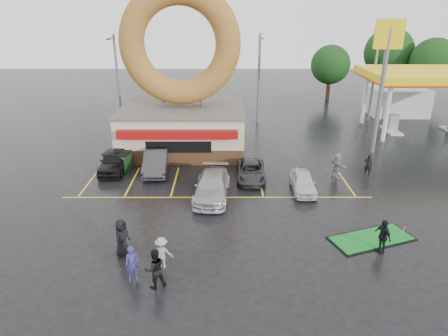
{
  "coord_description": "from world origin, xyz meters",
  "views": [
    {
      "loc": [
        0.43,
        -19.73,
        11.48
      ],
      "look_at": [
        0.46,
        3.04,
        2.2
      ],
      "focal_mm": 32.0,
      "sensor_mm": 36.0,
      "label": 1
    }
  ],
  "objects_px": {
    "car_black": "(115,161)",
    "putting_green": "(371,238)",
    "person_blue": "(132,264)",
    "person_cameraman": "(383,236)",
    "gas_station": "(415,88)",
    "dumpster": "(118,161)",
    "streetlight_left": "(118,79)",
    "car_grey": "(251,171)",
    "donut_shop": "(182,97)",
    "streetlight_right": "(374,76)",
    "car_dgrey": "(156,161)",
    "car_silver": "(212,186)",
    "shell_sign": "(385,63)",
    "car_white": "(303,182)",
    "streetlight_mid": "(259,77)"
  },
  "relations": [
    {
      "from": "person_blue",
      "to": "dumpster",
      "type": "distance_m",
      "value": 13.67
    },
    {
      "from": "person_blue",
      "to": "donut_shop",
      "type": "bearing_deg",
      "value": 73.77
    },
    {
      "from": "car_dgrey",
      "to": "car_grey",
      "type": "height_order",
      "value": "car_dgrey"
    },
    {
      "from": "person_blue",
      "to": "car_dgrey",
      "type": "bearing_deg",
      "value": 80.05
    },
    {
      "from": "gas_station",
      "to": "putting_green",
      "type": "distance_m",
      "value": 25.64
    },
    {
      "from": "person_blue",
      "to": "car_silver",
      "type": "bearing_deg",
      "value": 54.35
    },
    {
      "from": "donut_shop",
      "to": "streetlight_left",
      "type": "height_order",
      "value": "donut_shop"
    },
    {
      "from": "streetlight_left",
      "to": "car_dgrey",
      "type": "height_order",
      "value": "streetlight_left"
    },
    {
      "from": "streetlight_right",
      "to": "putting_green",
      "type": "relative_size",
      "value": 1.86
    },
    {
      "from": "car_black",
      "to": "car_grey",
      "type": "height_order",
      "value": "car_black"
    },
    {
      "from": "streetlight_mid",
      "to": "car_black",
      "type": "height_order",
      "value": "streetlight_mid"
    },
    {
      "from": "person_cameraman",
      "to": "donut_shop",
      "type": "bearing_deg",
      "value": -164.54
    },
    {
      "from": "car_black",
      "to": "person_blue",
      "type": "height_order",
      "value": "person_blue"
    },
    {
      "from": "streetlight_left",
      "to": "dumpster",
      "type": "bearing_deg",
      "value": -78.0
    },
    {
      "from": "donut_shop",
      "to": "streetlight_right",
      "type": "distance_m",
      "value": 21.0
    },
    {
      "from": "donut_shop",
      "to": "gas_station",
      "type": "relative_size",
      "value": 0.99
    },
    {
      "from": "car_silver",
      "to": "putting_green",
      "type": "distance_m",
      "value": 10.0
    },
    {
      "from": "shell_sign",
      "to": "car_silver",
      "type": "distance_m",
      "value": 17.13
    },
    {
      "from": "car_black",
      "to": "putting_green",
      "type": "bearing_deg",
      "value": -31.85
    },
    {
      "from": "car_grey",
      "to": "dumpster",
      "type": "xyz_separation_m",
      "value": [
        -9.87,
        1.76,
        0.05
      ]
    },
    {
      "from": "shell_sign",
      "to": "car_silver",
      "type": "height_order",
      "value": "shell_sign"
    },
    {
      "from": "person_blue",
      "to": "car_white",
      "type": "bearing_deg",
      "value": 30.74
    },
    {
      "from": "gas_station",
      "to": "dumpster",
      "type": "bearing_deg",
      "value": -155.07
    },
    {
      "from": "car_dgrey",
      "to": "car_white",
      "type": "distance_m",
      "value": 10.87
    },
    {
      "from": "donut_shop",
      "to": "dumpster",
      "type": "bearing_deg",
      "value": -133.06
    },
    {
      "from": "streetlight_right",
      "to": "car_black",
      "type": "relative_size",
      "value": 1.98
    },
    {
      "from": "shell_sign",
      "to": "putting_green",
      "type": "distance_m",
      "value": 16.13
    },
    {
      "from": "streetlight_left",
      "to": "streetlight_mid",
      "type": "height_order",
      "value": "same"
    },
    {
      "from": "car_dgrey",
      "to": "donut_shop",
      "type": "bearing_deg",
      "value": 69.12
    },
    {
      "from": "shell_sign",
      "to": "dumpster",
      "type": "height_order",
      "value": "shell_sign"
    },
    {
      "from": "person_blue",
      "to": "car_grey",
      "type": "bearing_deg",
      "value": 47.91
    },
    {
      "from": "car_black",
      "to": "shell_sign",
      "type": "bearing_deg",
      "value": 10.0
    },
    {
      "from": "gas_station",
      "to": "dumpster",
      "type": "xyz_separation_m",
      "value": [
        -27.5,
        -12.78,
        -3.05
      ]
    },
    {
      "from": "car_white",
      "to": "putting_green",
      "type": "relative_size",
      "value": 0.76
    },
    {
      "from": "streetlight_mid",
      "to": "dumpster",
      "type": "bearing_deg",
      "value": -132.02
    },
    {
      "from": "person_blue",
      "to": "person_cameraman",
      "type": "distance_m",
      "value": 12.17
    },
    {
      "from": "streetlight_left",
      "to": "putting_green",
      "type": "xyz_separation_m",
      "value": [
        18.28,
        -21.49,
        -4.75
      ]
    },
    {
      "from": "gas_station",
      "to": "streetlight_left",
      "type": "height_order",
      "value": "streetlight_left"
    },
    {
      "from": "donut_shop",
      "to": "putting_green",
      "type": "xyz_separation_m",
      "value": [
        11.28,
        -14.54,
        -4.43
      ]
    },
    {
      "from": "car_dgrey",
      "to": "person_blue",
      "type": "distance_m",
      "value": 12.85
    },
    {
      "from": "gas_station",
      "to": "person_cameraman",
      "type": "xyz_separation_m",
      "value": [
        -11.67,
        -23.64,
        -2.81
      ]
    },
    {
      "from": "donut_shop",
      "to": "car_silver",
      "type": "relative_size",
      "value": 2.61
    },
    {
      "from": "car_black",
      "to": "putting_green",
      "type": "distance_m",
      "value": 18.64
    },
    {
      "from": "car_silver",
      "to": "streetlight_right",
      "type": "bearing_deg",
      "value": 52.68
    },
    {
      "from": "car_grey",
      "to": "shell_sign",
      "type": "bearing_deg",
      "value": 29.72
    },
    {
      "from": "car_black",
      "to": "car_dgrey",
      "type": "relative_size",
      "value": 0.95
    },
    {
      "from": "shell_sign",
      "to": "streetlight_right",
      "type": "distance_m",
      "value": 10.68
    },
    {
      "from": "car_dgrey",
      "to": "person_cameraman",
      "type": "height_order",
      "value": "person_cameraman"
    },
    {
      "from": "streetlight_right",
      "to": "car_silver",
      "type": "relative_size",
      "value": 1.74
    },
    {
      "from": "car_black",
      "to": "car_silver",
      "type": "height_order",
      "value": "car_black"
    }
  ]
}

